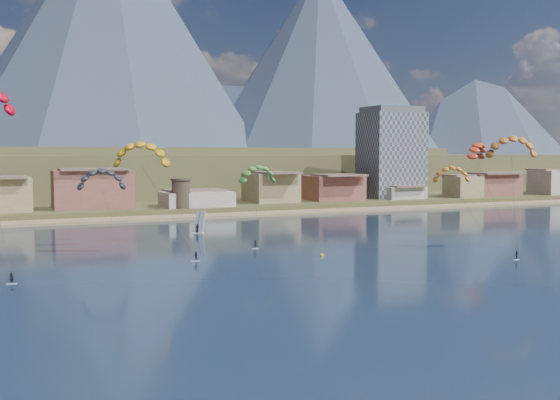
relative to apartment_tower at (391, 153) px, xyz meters
name	(u,v)px	position (x,y,z in m)	size (l,w,h in m)	color
ground	(385,299)	(-85.00, -128.00, -17.82)	(2400.00, 2400.00, 0.00)	black
beach	(171,218)	(-85.00, -22.00, -17.57)	(2200.00, 12.00, 0.90)	tan
land	(48,173)	(-85.00, 432.00, -17.82)	(2200.00, 900.00, 4.00)	brown
foothills	(151,172)	(-62.61, 104.47, -8.74)	(940.00, 210.00, 18.00)	brown
mountain_ridge	(18,48)	(-99.60, 695.65, 132.49)	(2060.00, 480.00, 400.00)	#293345
town	(10,190)	(-125.00, -6.00, -9.82)	(400.00, 24.00, 12.00)	beige
apartment_tower	(391,153)	(0.00, 0.00, 0.00)	(20.00, 16.00, 32.00)	gray
watchtower	(181,193)	(-80.00, -14.00, -11.45)	(5.82, 5.82, 8.60)	#47382D
kitesurfer_yellow	(142,151)	(-104.50, -79.66, 0.41)	(12.48, 16.59, 22.59)	silver
kitesurfer_orange	(512,143)	(-40.53, -101.43, 1.74)	(14.28, 15.41, 23.61)	silver
kitesurfer_green	(258,172)	(-78.68, -70.05, -3.90)	(10.78, 15.39, 18.66)	silver
distant_kite_dark	(102,175)	(-109.87, -68.56, -4.26)	(9.82, 6.37, 16.84)	#262626
distant_kite_orange	(452,171)	(-36.39, -79.15, -4.03)	(8.85, 7.38, 16.76)	#262626
distant_kite_red	(477,148)	(-16.04, -63.16, 1.22)	(10.03, 8.58, 21.99)	#262626
windsurfer	(198,226)	(-87.35, -56.09, -16.26)	(2.85, 3.12, 4.92)	silver
buoy	(322,255)	(-76.85, -95.45, -17.70)	(0.71, 0.71, 0.71)	yellow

